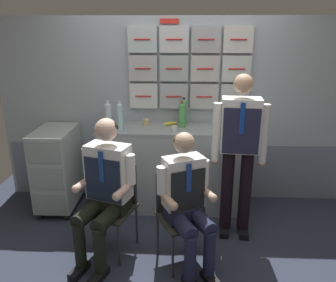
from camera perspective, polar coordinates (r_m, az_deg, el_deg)
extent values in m
cube|color=#2B3141|center=(3.28, 1.03, -20.23)|extent=(4.80, 4.80, 0.04)
cube|color=#A4B0B9|center=(4.05, 1.66, 4.84)|extent=(4.20, 0.06, 2.15)
cube|color=gray|center=(4.25, 1.56, -4.91)|extent=(4.12, 0.01, 0.68)
cube|color=silver|center=(3.97, -4.07, 7.56)|extent=(0.32, 0.06, 0.28)
cylinder|color=red|center=(3.94, -4.13, 7.45)|extent=(0.18, 0.01, 0.01)
cube|color=#AAADB5|center=(3.95, 0.97, 7.53)|extent=(0.32, 0.06, 0.28)
cylinder|color=red|center=(3.91, 0.96, 7.43)|extent=(0.18, 0.01, 0.01)
cube|color=#AEAFB1|center=(3.96, 6.04, 7.45)|extent=(0.32, 0.06, 0.28)
cylinder|color=red|center=(3.92, 6.07, 7.34)|extent=(0.18, 0.01, 0.01)
cube|color=#B3BAB6|center=(3.99, 11.04, 7.31)|extent=(0.32, 0.06, 0.28)
cylinder|color=red|center=(3.96, 11.12, 7.20)|extent=(0.18, 0.01, 0.01)
cube|color=#B5B7BB|center=(3.93, -4.17, 12.02)|extent=(0.32, 0.06, 0.28)
cylinder|color=red|center=(3.89, -4.23, 11.96)|extent=(0.18, 0.01, 0.01)
cube|color=#A6B1B3|center=(3.90, 1.00, 12.03)|extent=(0.32, 0.06, 0.28)
cylinder|color=red|center=(3.87, 0.98, 11.96)|extent=(0.18, 0.01, 0.01)
cube|color=#BBB9B6|center=(3.91, 6.19, 11.94)|extent=(0.32, 0.06, 0.28)
cylinder|color=red|center=(3.87, 6.23, 11.87)|extent=(0.18, 0.01, 0.01)
cube|color=silver|center=(3.95, 11.33, 11.75)|extent=(0.32, 0.06, 0.28)
cylinder|color=red|center=(3.91, 11.41, 11.68)|extent=(0.18, 0.01, 0.01)
cube|color=silver|center=(3.91, -4.28, 16.57)|extent=(0.32, 0.06, 0.28)
cylinder|color=red|center=(3.87, -4.35, 16.55)|extent=(0.18, 0.01, 0.01)
cube|color=silver|center=(3.88, 1.03, 16.60)|extent=(0.32, 0.06, 0.28)
cylinder|color=red|center=(3.84, 1.01, 16.58)|extent=(0.18, 0.01, 0.01)
cube|color=#AAABB1|center=(3.89, 6.36, 16.50)|extent=(0.32, 0.06, 0.28)
cylinder|color=red|center=(3.85, 6.39, 16.48)|extent=(0.18, 0.01, 0.01)
cube|color=silver|center=(3.92, 11.62, 16.27)|extent=(0.32, 0.06, 0.28)
cylinder|color=red|center=(3.89, 11.71, 16.24)|extent=(0.18, 0.01, 0.01)
cube|color=red|center=(3.89, 0.23, 19.37)|extent=(0.20, 0.02, 0.05)
cube|color=#9AA2A6|center=(3.97, 0.34, -4.68)|extent=(1.57, 0.52, 0.94)
cube|color=gray|center=(3.81, 0.35, 2.04)|extent=(1.60, 0.53, 0.03)
sphere|color=black|center=(4.14, -20.63, -11.61)|extent=(0.07, 0.07, 0.07)
sphere|color=black|center=(4.04, -16.49, -11.99)|extent=(0.07, 0.07, 0.07)
sphere|color=black|center=(4.59, -18.03, -8.26)|extent=(0.07, 0.07, 0.07)
sphere|color=black|center=(4.49, -14.28, -8.50)|extent=(0.07, 0.07, 0.07)
cube|color=#A9B3AF|center=(4.11, -17.94, -4.13)|extent=(0.40, 0.64, 0.89)
cube|color=#949F9A|center=(3.96, -19.11, -9.86)|extent=(0.35, 0.01, 0.24)
cube|color=#949F9A|center=(3.83, -19.57, -5.96)|extent=(0.35, 0.01, 0.24)
cube|color=#949F9A|center=(3.73, -20.05, -1.82)|extent=(0.35, 0.01, 0.24)
cylinder|color=#28282D|center=(3.71, -20.13, 0.16)|extent=(0.32, 0.02, 0.02)
cylinder|color=#2D2D33|center=(3.33, -13.83, -15.32)|extent=(0.02, 0.02, 0.41)
cylinder|color=#2D2D33|center=(3.17, -8.18, -16.90)|extent=(0.02, 0.02, 0.41)
cylinder|color=#2D2D33|center=(3.58, -10.56, -12.47)|extent=(0.02, 0.02, 0.41)
cylinder|color=#2D2D33|center=(3.43, -5.24, -13.72)|extent=(0.02, 0.02, 0.41)
cube|color=#2A2A22|center=(3.26, -9.66, -11.35)|extent=(0.50, 0.50, 0.02)
cube|color=#2A2A22|center=(3.31, -8.21, -6.68)|extent=(0.36, 0.14, 0.40)
cylinder|color=#2D2D33|center=(3.39, -10.98, -6.24)|extent=(0.02, 0.02, 0.40)
cylinder|color=#2D2D33|center=(3.22, -5.46, -7.27)|extent=(0.02, 0.02, 0.40)
cube|color=black|center=(3.25, -14.57, -20.17)|extent=(0.15, 0.24, 0.06)
cube|color=black|center=(3.16, -11.45, -21.19)|extent=(0.15, 0.24, 0.06)
cylinder|color=black|center=(3.14, -14.50, -16.45)|extent=(0.10, 0.10, 0.40)
cylinder|color=black|center=(3.05, -11.32, -17.40)|extent=(0.10, 0.10, 0.40)
cylinder|color=black|center=(3.15, -12.95, -11.47)|extent=(0.25, 0.42, 0.13)
cylinder|color=black|center=(3.05, -9.80, -12.25)|extent=(0.25, 0.42, 0.13)
cube|color=black|center=(3.23, -9.73, -10.25)|extent=(0.40, 0.30, 0.12)
cube|color=white|center=(3.11, -9.85, -5.04)|extent=(0.42, 0.32, 0.50)
cube|color=#1B263B|center=(3.04, -10.84, -6.49)|extent=(0.33, 0.12, 0.40)
cube|color=navy|center=(2.98, -11.07, -4.27)|extent=(0.04, 0.02, 0.28)
cylinder|color=white|center=(3.19, -13.30, -3.53)|extent=(0.08, 0.08, 0.27)
cylinder|color=beige|center=(3.16, -13.92, -6.91)|extent=(0.14, 0.26, 0.07)
sphere|color=beige|center=(3.08, -15.10, -7.73)|extent=(0.08, 0.08, 0.08)
cylinder|color=white|center=(2.98, -6.27, -4.72)|extent=(0.08, 0.08, 0.27)
cylinder|color=beige|center=(2.97, -7.50, -8.23)|extent=(0.14, 0.26, 0.07)
sphere|color=beige|center=(2.88, -8.56, -9.15)|extent=(0.08, 0.08, 0.08)
sphere|color=beige|center=(2.97, -10.26, 1.88)|extent=(0.20, 0.20, 0.20)
ellipsoid|color=black|center=(2.98, -10.13, 2.29)|extent=(0.24, 0.23, 0.14)
cylinder|color=#2D2D33|center=(3.01, 0.80, -18.78)|extent=(0.02, 0.02, 0.41)
cylinder|color=#2D2D33|center=(3.14, 7.13, -17.14)|extent=(0.02, 0.02, 0.41)
cylinder|color=#2D2D33|center=(3.29, -1.74, -15.25)|extent=(0.02, 0.02, 0.41)
cylinder|color=#2D2D33|center=(3.41, 4.11, -13.95)|extent=(0.02, 0.02, 0.41)
cube|color=#2A2A22|center=(3.09, 2.64, -12.91)|extent=(0.53, 0.53, 0.02)
cube|color=#2A2A22|center=(3.14, 1.23, -7.95)|extent=(0.35, 0.18, 0.40)
cylinder|color=#2D2D33|center=(3.07, -1.82, -8.59)|extent=(0.02, 0.02, 0.40)
cylinder|color=#2D2D33|center=(3.20, 4.29, -7.46)|extent=(0.02, 0.02, 0.40)
cube|color=black|center=(3.09, 7.10, -21.96)|extent=(0.17, 0.24, 0.06)
cylinder|color=#1D1F38|center=(2.91, 3.71, -18.97)|extent=(0.10, 0.10, 0.40)
cylinder|color=#1D1F38|center=(2.98, 6.89, -18.11)|extent=(0.10, 0.10, 0.40)
cylinder|color=#1D1F38|center=(2.90, 2.40, -13.74)|extent=(0.27, 0.38, 0.13)
cylinder|color=#1D1F38|center=(2.97, 5.54, -13.01)|extent=(0.27, 0.38, 0.13)
cube|color=#1D1F38|center=(3.05, 2.66, -11.77)|extent=(0.37, 0.31, 0.12)
cube|color=white|center=(2.94, 2.57, -6.81)|extent=(0.38, 0.31, 0.45)
cube|color=black|center=(2.87, 3.38, -8.21)|extent=(0.28, 0.14, 0.36)
cube|color=navy|center=(2.82, 3.50, -6.17)|extent=(0.04, 0.03, 0.25)
cylinder|color=white|center=(2.84, -1.05, -6.57)|extent=(0.08, 0.08, 0.24)
cylinder|color=tan|center=(2.83, 0.09, -9.89)|extent=(0.16, 0.23, 0.07)
sphere|color=tan|center=(2.75, 0.90, -10.81)|extent=(0.08, 0.08, 0.08)
cylinder|color=white|center=(3.00, 6.04, -5.32)|extent=(0.08, 0.08, 0.24)
cylinder|color=tan|center=(2.97, 6.52, -8.59)|extent=(0.16, 0.23, 0.07)
sphere|color=tan|center=(2.89, 7.48, -9.42)|extent=(0.08, 0.08, 0.08)
sphere|color=tan|center=(2.80, 2.68, -0.29)|extent=(0.18, 0.18, 0.18)
ellipsoid|color=#513C22|center=(2.81, 2.57, 0.10)|extent=(0.22, 0.22, 0.12)
cube|color=black|center=(3.71, 9.27, -14.42)|extent=(0.11, 0.25, 0.06)
cube|color=black|center=(3.72, 12.44, -14.49)|extent=(0.11, 0.25, 0.06)
cylinder|color=black|center=(3.52, 9.79, -7.99)|extent=(0.12, 0.12, 0.84)
cylinder|color=black|center=(3.53, 12.74, -8.07)|extent=(0.12, 0.12, 0.84)
cube|color=white|center=(3.28, 12.00, 2.61)|extent=(0.38, 0.24, 0.51)
cube|color=#21213C|center=(3.18, 12.11, 1.55)|extent=(0.33, 0.04, 0.43)
cube|color=navy|center=(3.14, 12.27, 3.66)|extent=(0.04, 0.01, 0.29)
cylinder|color=white|center=(3.29, 8.08, 1.43)|extent=(0.08, 0.08, 0.57)
sphere|color=tan|center=(3.38, 7.86, -3.20)|extent=(0.08, 0.08, 0.08)
cylinder|color=white|center=(3.33, 15.70, 1.11)|extent=(0.08, 0.08, 0.57)
sphere|color=tan|center=(3.42, 15.29, -3.46)|extent=(0.08, 0.08, 0.08)
sphere|color=tan|center=(3.20, 12.47, 9.30)|extent=(0.18, 0.18, 0.18)
ellipsoid|color=black|center=(3.21, 12.47, 9.63)|extent=(0.19, 0.18, 0.13)
cylinder|color=#4DA250|center=(3.79, 2.35, 4.15)|extent=(0.07, 0.07, 0.25)
cone|color=#4DA250|center=(3.76, 2.37, 6.17)|extent=(0.07, 0.07, 0.02)
cylinder|color=red|center=(3.75, 2.38, 6.49)|extent=(0.03, 0.03, 0.02)
cylinder|color=#54A45C|center=(3.92, 2.65, 4.74)|extent=(0.06, 0.06, 0.26)
cone|color=#54A45C|center=(3.89, 2.68, 6.81)|extent=(0.06, 0.06, 0.02)
cylinder|color=black|center=(3.88, 2.68, 7.12)|extent=(0.03, 0.03, 0.02)
cylinder|color=silver|center=(3.91, -9.95, 4.26)|extent=(0.08, 0.08, 0.24)
cone|color=silver|center=(3.88, -10.06, 6.16)|extent=(0.08, 0.08, 0.02)
cylinder|color=silver|center=(3.88, -10.08, 6.48)|extent=(0.03, 0.03, 0.02)
cylinder|color=#AEDCDC|center=(3.75, -8.03, 3.97)|extent=(0.06, 0.06, 0.27)
cone|color=#AEDCDC|center=(3.72, -8.13, 6.16)|extent=(0.06, 0.06, 0.02)
cylinder|color=silver|center=(3.71, -8.15, 6.49)|extent=(0.03, 0.03, 0.02)
cylinder|color=silver|center=(3.66, 1.04, 2.10)|extent=(0.06, 0.06, 0.06)
cylinder|color=#382114|center=(3.66, 1.04, 2.45)|extent=(0.05, 0.05, 0.01)
cylinder|color=tan|center=(3.78, 8.45, 2.64)|extent=(0.07, 0.07, 0.09)
cylinder|color=#382114|center=(3.77, 8.48, 3.20)|extent=(0.06, 0.06, 0.01)
cylinder|color=tan|center=(3.90, -3.67, 3.16)|extent=(0.07, 0.07, 0.07)
cylinder|color=#382114|center=(3.89, -3.68, 3.56)|extent=(0.06, 0.06, 0.01)
ellipsoid|color=yellow|center=(3.89, 0.44, 2.95)|extent=(0.17, 0.10, 0.04)
cylinder|color=#4C3819|center=(3.92, 1.60, 3.12)|extent=(0.01, 0.01, 0.02)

